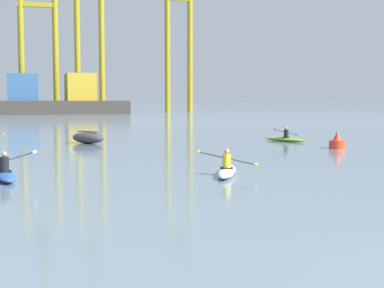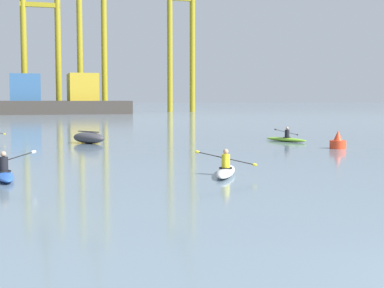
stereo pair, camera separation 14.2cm
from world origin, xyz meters
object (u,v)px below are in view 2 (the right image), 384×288
(gantry_crane_west_mid, at_px, (41,24))
(gantry_crane_east, at_px, (181,25))
(capsized_dinghy, at_px, (89,138))
(channel_buoy, at_px, (338,142))
(gantry_crane_east_mid, at_px, (92,17))
(kayak_blue, at_px, (4,174))
(kayak_lime, at_px, (286,139))
(container_barge, at_px, (28,101))
(kayak_white, at_px, (226,170))

(gantry_crane_west_mid, relative_size, gantry_crane_east, 0.99)
(capsized_dinghy, height_order, channel_buoy, channel_buoy)
(gantry_crane_east_mid, xyz_separation_m, capsized_dinghy, (-10.07, -83.50, -19.40))
(gantry_crane_east, relative_size, capsized_dinghy, 13.51)
(capsized_dinghy, xyz_separation_m, kayak_blue, (-4.50, -14.79, -0.18))
(channel_buoy, distance_m, kayak_lime, 5.57)
(container_barge, distance_m, kayak_white, 89.68)
(channel_buoy, bearing_deg, gantry_crane_east, 79.66)
(kayak_blue, xyz_separation_m, kayak_lime, (16.89, 12.74, -0.00))
(gantry_crane_west_mid, distance_m, channel_buoy, 92.38)
(gantry_crane_west_mid, bearing_deg, kayak_lime, -81.47)
(capsized_dinghy, height_order, kayak_lime, kayak_lime)
(gantry_crane_east_mid, relative_size, capsized_dinghy, 15.58)
(kayak_white, distance_m, kayak_lime, 16.83)
(gantry_crane_west_mid, distance_m, capsized_dinghy, 84.01)
(gantry_crane_east_mid, height_order, kayak_white, gantry_crane_east_mid)
(kayak_white, bearing_deg, kayak_blue, 170.27)
(kayak_blue, relative_size, kayak_white, 1.03)
(container_barge, xyz_separation_m, gantry_crane_east_mid, (13.22, 10.16, 17.26))
(gantry_crane_west_mid, relative_size, kayak_white, 11.08)
(kayak_blue, relative_size, kayak_lime, 1.02)
(gantry_crane_east_mid, bearing_deg, gantry_crane_west_mid, -172.76)
(gantry_crane_east, distance_m, kayak_lime, 91.13)
(gantry_crane_east_mid, distance_m, gantry_crane_east, 19.82)
(container_barge, distance_m, channel_buoy, 82.52)
(container_barge, distance_m, kayak_lime, 77.00)
(gantry_crane_east, relative_size, kayak_blue, 10.85)
(gantry_crane_west_mid, distance_m, gantry_crane_east, 30.23)
(container_barge, distance_m, capsized_dinghy, 73.44)
(gantry_crane_east_mid, bearing_deg, kayak_lime, -88.45)
(kayak_white, height_order, kayak_lime, same)
(gantry_crane_east, height_order, capsized_dinghy, gantry_crane_east)
(gantry_crane_east_mid, relative_size, kayak_blue, 12.51)
(container_barge, xyz_separation_m, kayak_white, (6.27, -89.43, -2.31))
(capsized_dinghy, bearing_deg, gantry_crane_east, 70.78)
(kayak_white, bearing_deg, container_barge, 94.01)
(gantry_crane_east, distance_m, kayak_white, 106.62)
(channel_buoy, relative_size, kayak_lime, 0.30)
(capsized_dinghy, bearing_deg, channel_buoy, -30.68)
(gantry_crane_east_mid, xyz_separation_m, kayak_white, (-6.95, -99.59, -19.58))
(kayak_blue, bearing_deg, capsized_dinghy, 73.06)
(channel_buoy, relative_size, kayak_blue, 0.29)
(gantry_crane_east_mid, xyz_separation_m, gantry_crane_east, (19.72, 1.91, -0.77))
(gantry_crane_east_mid, distance_m, channel_buoy, 93.18)
(channel_buoy, distance_m, kayak_blue, 18.75)
(gantry_crane_east_mid, relative_size, kayak_white, 12.91)
(gantry_crane_west_mid, bearing_deg, container_barge, -108.17)
(container_barge, distance_m, kayak_blue, 88.16)
(gantry_crane_east_mid, relative_size, kayak_lime, 12.73)
(container_barge, bearing_deg, gantry_crane_west_mid, 71.83)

